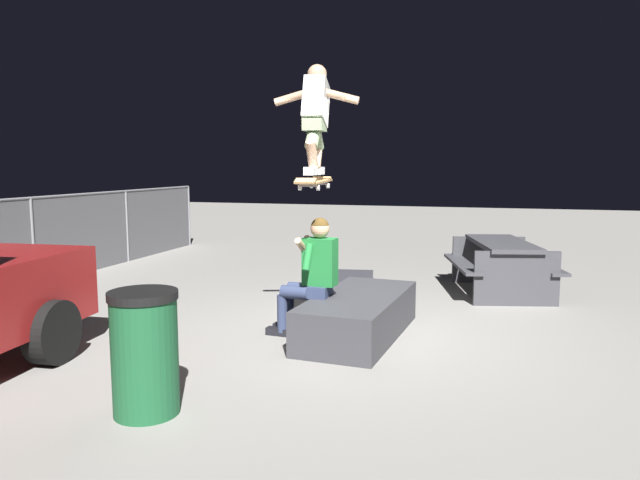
{
  "coord_description": "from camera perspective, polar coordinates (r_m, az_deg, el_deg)",
  "views": [
    {
      "loc": [
        -6.06,
        -1.37,
        1.83
      ],
      "look_at": [
        -0.17,
        0.33,
        1.05
      ],
      "focal_mm": 33.19,
      "sensor_mm": 36.0,
      "label": 1
    }
  ],
  "objects": [
    {
      "name": "ground_plane",
      "position": [
        6.48,
        3.24,
        -9.15
      ],
      "size": [
        40.0,
        40.0,
        0.0
      ],
      "primitive_type": "plane",
      "color": "gray"
    },
    {
      "name": "ledge_box_main",
      "position": [
        6.4,
        3.74,
        -7.28
      ],
      "size": [
        1.98,
        0.99,
        0.45
      ],
      "primitive_type": "cube",
      "rotation": [
        0.0,
        0.0,
        -0.08
      ],
      "color": "#38383D",
      "rests_on": "ground"
    },
    {
      "name": "person_sitting_on_ledge",
      "position": [
        6.27,
        -0.89,
        -3.07
      ],
      "size": [
        0.6,
        0.77,
        1.28
      ],
      "color": "#2D3856",
      "rests_on": "ground"
    },
    {
      "name": "skateboard",
      "position": [
        6.07,
        -0.53,
        5.61
      ],
      "size": [
        1.03,
        0.29,
        0.13
      ],
      "color": "#AD8451"
    },
    {
      "name": "skater_airborne",
      "position": [
        6.14,
        -0.43,
        12.05
      ],
      "size": [
        0.63,
        0.89,
        1.12
      ],
      "color": "white"
    },
    {
      "name": "kicker_ramp",
      "position": [
        8.41,
        2.19,
        -4.9
      ],
      "size": [
        1.34,
        1.02,
        0.34
      ],
      "color": "#28282D",
      "rests_on": "ground"
    },
    {
      "name": "picnic_table_back",
      "position": [
        8.8,
        17.09,
        -1.74
      ],
      "size": [
        1.97,
        1.7,
        0.75
      ],
      "color": "#38383D",
      "rests_on": "ground"
    },
    {
      "name": "trash_bin",
      "position": [
        4.59,
        -16.53,
        -10.36
      ],
      "size": [
        0.51,
        0.51,
        0.92
      ],
      "color": "#19512D",
      "rests_on": "ground"
    }
  ]
}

